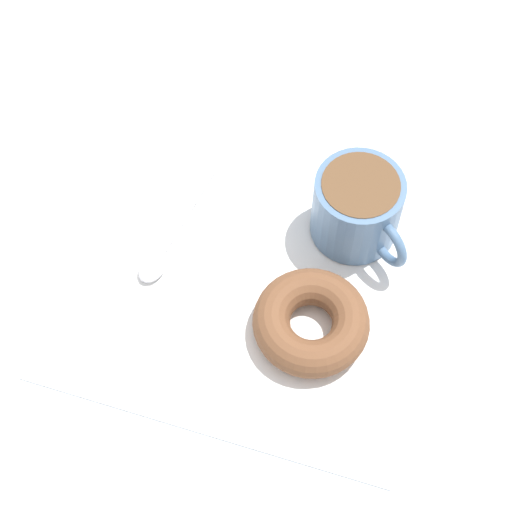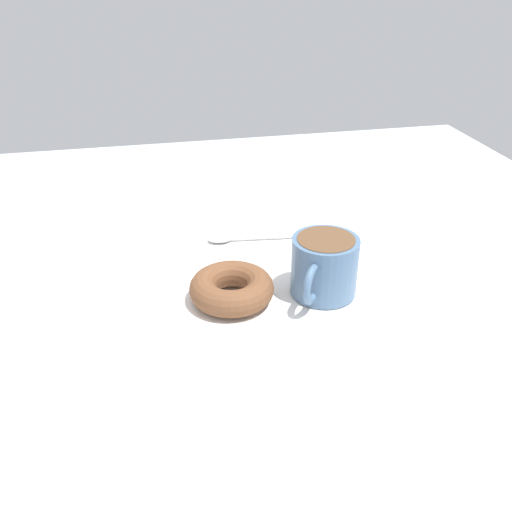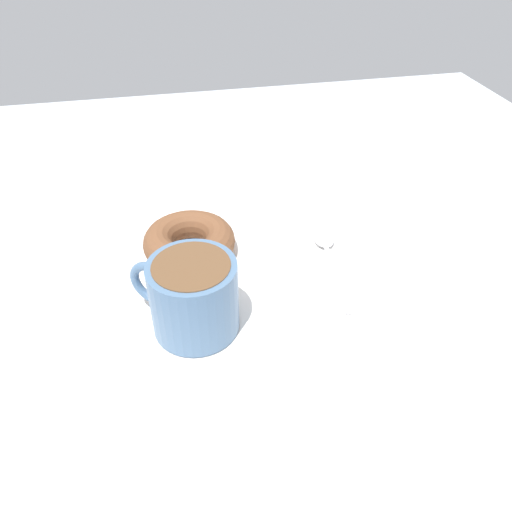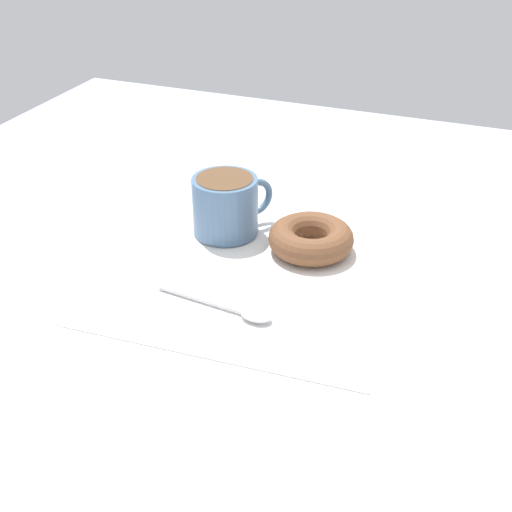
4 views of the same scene
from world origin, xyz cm
name	(u,v)px [view 4 (image 4 of 4)]	position (x,y,z in cm)	size (l,w,h in cm)	color
ground_plane	(248,274)	(0.00, 0.00, -1.00)	(120.00, 120.00, 2.00)	#B2BCC6
napkin	(256,271)	(1.30, -0.74, 0.15)	(34.11, 34.11, 0.30)	white
coffee_cup	(226,204)	(-5.80, 6.91, 4.28)	(8.82, 10.31, 7.68)	slate
donut	(311,238)	(5.91, 6.19, 2.02)	(10.65, 10.65, 3.43)	brown
spoon	(238,310)	(2.75, -9.65, 0.70)	(14.48, 3.07, 0.90)	silver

